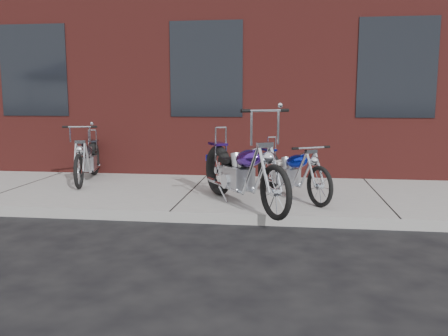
# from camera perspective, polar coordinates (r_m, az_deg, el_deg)

# --- Properties ---
(ground) EXTENTS (120.00, 120.00, 0.00)m
(ground) POSITION_cam_1_polar(r_m,az_deg,el_deg) (6.48, -6.54, -6.53)
(ground) COLOR #242425
(ground) RESTS_ON ground
(sidewalk) EXTENTS (22.00, 3.00, 0.15)m
(sidewalk) POSITION_cam_1_polar(r_m,az_deg,el_deg) (7.88, -3.91, -3.21)
(sidewalk) COLOR gray
(sidewalk) RESTS_ON ground
(building_brick) EXTENTS (22.00, 10.00, 8.00)m
(building_brick) POSITION_cam_1_polar(r_m,az_deg,el_deg) (14.34, 1.34, 17.86)
(building_brick) COLOR #5B1E1B
(building_brick) RESTS_ON ground
(chopper_purple) EXTENTS (1.42, 2.13, 1.38)m
(chopper_purple) POSITION_cam_1_polar(r_m,az_deg,el_deg) (6.70, 2.14, -0.77)
(chopper_purple) COLOR black
(chopper_purple) RESTS_ON sidewalk
(chopper_blue) EXTENTS (1.16, 1.77, 0.88)m
(chopper_blue) POSITION_cam_1_polar(r_m,az_deg,el_deg) (7.35, 7.99, -0.64)
(chopper_blue) COLOR black
(chopper_blue) RESTS_ON sidewalk
(chopper_third) EXTENTS (0.65, 2.03, 1.04)m
(chopper_third) POSITION_cam_1_polar(r_m,az_deg,el_deg) (9.00, -16.10, 0.83)
(chopper_third) COLOR black
(chopper_third) RESTS_ON sidewalk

